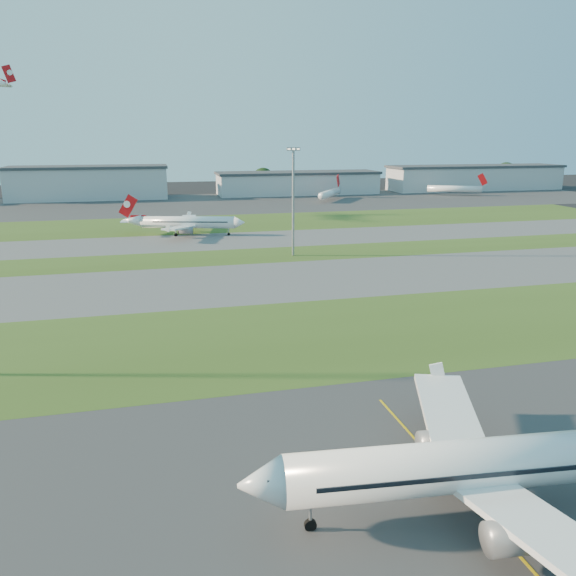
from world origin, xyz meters
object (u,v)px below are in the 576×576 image
object	(u,v)px
airliner_parked	(488,465)
mini_jet_far	(455,189)
airliner_taxiing	(187,223)
light_mast_centre	(293,195)
mini_jet_near	(330,193)

from	to	relation	value
airliner_parked	mini_jet_far	world-z (taller)	airliner_parked
airliner_parked	airliner_taxiing	distance (m)	134.45
light_mast_centre	mini_jet_near	bearing A→B (deg)	67.84
mini_jet_near	airliner_parked	bearing A→B (deg)	-160.09
mini_jet_far	light_mast_centre	size ratio (longest dim) A/B	1.04
airliner_taxiing	light_mast_centre	xyz separation A→B (m)	(23.07, -36.01, 11.06)
airliner_taxiing	mini_jet_near	xyz separation A→B (m)	(69.93, 79.05, -0.47)
mini_jet_near	mini_jet_far	bearing A→B (deg)	-49.59
airliner_parked	mini_jet_far	bearing A→B (deg)	66.00
mini_jet_near	light_mast_centre	bearing A→B (deg)	-167.36
airliner_parked	airliner_taxiing	bearing A→B (deg)	101.01
mini_jet_near	light_mast_centre	size ratio (longest dim) A/B	0.95
airliner_taxiing	mini_jet_near	distance (m)	105.54
airliner_parked	mini_jet_far	xyz separation A→B (m)	(123.27, 219.39, -0.90)
mini_jet_far	light_mast_centre	world-z (taller)	light_mast_centre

